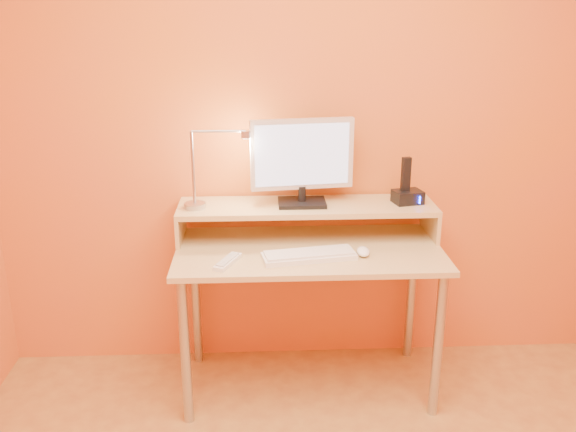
{
  "coord_description": "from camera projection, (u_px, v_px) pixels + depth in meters",
  "views": [
    {
      "loc": [
        -0.22,
        -1.42,
        1.76
      ],
      "look_at": [
        -0.1,
        1.13,
        0.89
      ],
      "focal_mm": 38.76,
      "sensor_mm": 36.0,
      "label": 1
    }
  ],
  "objects": [
    {
      "name": "monitor_neck",
      "position": [
        302.0,
        194.0,
        2.88
      ],
      "size": [
        0.04,
        0.04,
        0.07
      ],
      "primitive_type": "cylinder",
      "color": "black",
      "rests_on": "monitor_foot"
    },
    {
      "name": "phone_led",
      "position": [
        420.0,
        200.0,
        2.87
      ],
      "size": [
        0.01,
        0.0,
        0.04
      ],
      "primitive_type": "cube",
      "color": "#1540F2",
      "rests_on": "phone_dock"
    },
    {
      "name": "shelf_riser_right",
      "position": [
        430.0,
        221.0,
        2.96
      ],
      "size": [
        0.02,
        0.3,
        0.14
      ],
      "primitive_type": "cube",
      "color": "tan",
      "rests_on": "desk_lower"
    },
    {
      "name": "desk_shelf",
      "position": [
        307.0,
        207.0,
        2.9
      ],
      "size": [
        1.2,
        0.3,
        0.02
      ],
      "primitive_type": "cube",
      "color": "tan",
      "rests_on": "desk_lower"
    },
    {
      "name": "lamp_head",
      "position": [
        246.0,
        134.0,
        2.75
      ],
      "size": [
        0.04,
        0.04,
        0.03
      ],
      "primitive_type": "cylinder",
      "color": "#AAAAB4",
      "rests_on": "lamp_arm"
    },
    {
      "name": "desk_leg_fl",
      "position": [
        185.0,
        352.0,
        2.67
      ],
      "size": [
        0.04,
        0.04,
        0.69
      ],
      "primitive_type": "cylinder",
      "color": "#AAAAB4",
      "rests_on": "floor"
    },
    {
      "name": "desk_leg_br",
      "position": [
        411.0,
        295.0,
        3.19
      ],
      "size": [
        0.04,
        0.04,
        0.69
      ],
      "primitive_type": "cylinder",
      "color": "#AAAAB4",
      "rests_on": "floor"
    },
    {
      "name": "phone_dock",
      "position": [
        408.0,
        197.0,
        2.91
      ],
      "size": [
        0.15,
        0.13,
        0.06
      ],
      "primitive_type": "cube",
      "rotation": [
        0.0,
        0.0,
        0.22
      ],
      "color": "black",
      "rests_on": "desk_shelf"
    },
    {
      "name": "monitor_foot",
      "position": [
        302.0,
        203.0,
        2.9
      ],
      "size": [
        0.22,
        0.16,
        0.02
      ],
      "primitive_type": "cube",
      "color": "black",
      "rests_on": "desk_shelf"
    },
    {
      "name": "phone_handset",
      "position": [
        406.0,
        174.0,
        2.88
      ],
      "size": [
        0.04,
        0.03,
        0.16
      ],
      "primitive_type": "cube",
      "rotation": [
        0.0,
        0.0,
        0.22
      ],
      "color": "black",
      "rests_on": "phone_dock"
    },
    {
      "name": "monitor_panel",
      "position": [
        302.0,
        154.0,
        2.83
      ],
      "size": [
        0.48,
        0.1,
        0.32
      ],
      "primitive_type": "cube",
      "rotation": [
        0.0,
        0.0,
        0.13
      ],
      "color": "silver",
      "rests_on": "monitor_neck"
    },
    {
      "name": "keyboard",
      "position": [
        309.0,
        256.0,
        2.69
      ],
      "size": [
        0.42,
        0.19,
        0.02
      ],
      "primitive_type": "cube",
      "rotation": [
        0.0,
        0.0,
        0.17
      ],
      "color": "white",
      "rests_on": "desk_lower"
    },
    {
      "name": "lamp_arm",
      "position": [
        219.0,
        131.0,
        2.74
      ],
      "size": [
        0.24,
        0.01,
        0.01
      ],
      "primitive_type": "cylinder",
      "rotation": [
        0.0,
        1.57,
        0.0
      ],
      "color": "#AAAAB4",
      "rests_on": "lamp_post"
    },
    {
      "name": "lamp_base",
      "position": [
        195.0,
        205.0,
        2.84
      ],
      "size": [
        0.1,
        0.1,
        0.02
      ],
      "primitive_type": "cylinder",
      "color": "#AAAAB4",
      "rests_on": "desk_shelf"
    },
    {
      "name": "monitor_screen",
      "position": [
        302.0,
        155.0,
        2.81
      ],
      "size": [
        0.43,
        0.06,
        0.28
      ],
      "primitive_type": "cube",
      "rotation": [
        0.0,
        0.0,
        0.13
      ],
      "color": "#B1C3F3",
      "rests_on": "monitor_panel"
    },
    {
      "name": "remote_control",
      "position": [
        228.0,
        262.0,
        2.64
      ],
      "size": [
        0.12,
        0.19,
        0.02
      ],
      "primitive_type": "cube",
      "rotation": [
        0.0,
        0.0,
        -0.42
      ],
      "color": "white",
      "rests_on": "desk_lower"
    },
    {
      "name": "desk_leg_bl",
      "position": [
        196.0,
        300.0,
        3.14
      ],
      "size": [
        0.04,
        0.04,
        0.69
      ],
      "primitive_type": "cylinder",
      "color": "#AAAAB4",
      "rests_on": "floor"
    },
    {
      "name": "lamp_bulb",
      "position": [
        246.0,
        138.0,
        2.75
      ],
      "size": [
        0.03,
        0.03,
        0.0
      ],
      "primitive_type": "cylinder",
      "color": "#FFEAC6",
      "rests_on": "lamp_head"
    },
    {
      "name": "desk_leg_fr",
      "position": [
        438.0,
        346.0,
        2.72
      ],
      "size": [
        0.04,
        0.04,
        0.69
      ],
      "primitive_type": "cylinder",
      "color": "#AAAAB4",
      "rests_on": "floor"
    },
    {
      "name": "desk_lower",
      "position": [
        309.0,
        251.0,
        2.81
      ],
      "size": [
        1.2,
        0.6,
        0.02
      ],
      "primitive_type": "cube",
      "color": "tan",
      "rests_on": "floor"
    },
    {
      "name": "wall_back",
      "position": [
        305.0,
        119.0,
        2.94
      ],
      "size": [
        3.0,
        0.04,
        2.5
      ],
      "primitive_type": "cube",
      "color": "#D06138",
      "rests_on": "floor"
    },
    {
      "name": "lamp_post",
      "position": [
        193.0,
        168.0,
        2.79
      ],
      "size": [
        0.01,
        0.01,
        0.33
      ],
      "primitive_type": "cylinder",
      "color": "#AAAAB4",
      "rests_on": "lamp_base"
    },
    {
      "name": "monitor_back",
      "position": [
        302.0,
        153.0,
        2.85
      ],
      "size": [
        0.43,
        0.07,
        0.28
      ],
      "primitive_type": "cube",
      "rotation": [
        0.0,
        0.0,
        0.13
      ],
      "color": "black",
      "rests_on": "monitor_panel"
    },
    {
      "name": "mouse",
      "position": [
        363.0,
        251.0,
        2.73
      ],
      "size": [
        0.06,
        0.1,
        0.03
      ],
      "primitive_type": "ellipsoid",
      "rotation": [
        0.0,
        0.0,
        -0.05
      ],
      "color": "white",
      "rests_on": "desk_lower"
    },
    {
      "name": "shelf_riser_left",
      "position": [
        181.0,
        225.0,
        2.9
      ],
      "size": [
        0.02,
        0.3,
        0.14
      ],
      "primitive_type": "cube",
      "color": "tan",
      "rests_on": "desk_lower"
    }
  ]
}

